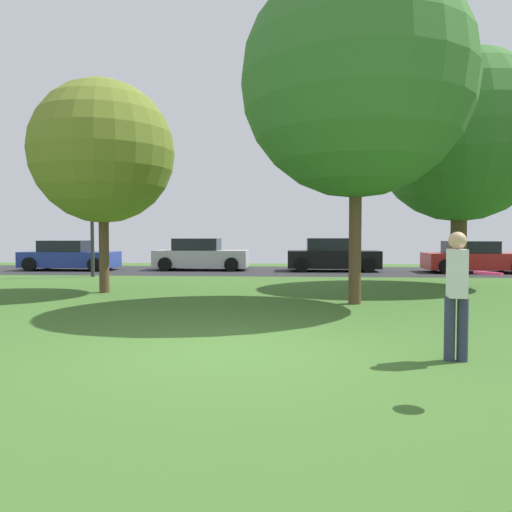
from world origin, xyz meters
name	(u,v)px	position (x,y,z in m)	size (l,w,h in m)	color
ground_plane	(227,351)	(0.00, 0.00, 0.00)	(44.00, 44.00, 0.00)	#3D6628
road_strip	(272,271)	(0.00, 16.00, 0.00)	(44.00, 6.40, 0.01)	#28282B
maple_tree_near	(103,152)	(-4.48, 6.95, 4.02)	(4.05, 4.05, 6.05)	brown
oak_tree_left	(356,82)	(2.42, 5.09, 5.28)	(5.48, 5.48, 8.03)	brown
birch_tree_lone	(460,136)	(6.39, 9.90, 4.88)	(5.60, 5.60, 7.70)	brown
person_thrower	(457,290)	(3.06, -0.31, 0.94)	(0.30, 0.35, 1.69)	#2D334C
frisbee_disc	(488,273)	(2.86, -1.86, 1.27)	(0.33, 0.33, 0.04)	#EA2D6B
parked_car_blue	(69,257)	(-9.62, 15.77, 0.64)	(4.39, 1.94, 1.40)	#233893
parked_car_silver	(201,256)	(-3.43, 16.35, 0.69)	(4.38, 2.08, 1.50)	#B7B7BC
parked_car_black	(332,256)	(2.75, 16.13, 0.69)	(4.18, 2.05, 1.52)	black
parked_car_red	(474,258)	(8.94, 15.64, 0.64)	(4.30, 2.09, 1.39)	#B21E1E
street_lamp_post	(92,220)	(-7.00, 12.20, 2.25)	(0.14, 0.14, 4.50)	#2D2D33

